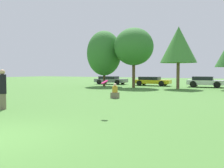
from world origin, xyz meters
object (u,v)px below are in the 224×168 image
at_px(parked_car_grey, 110,80).
at_px(parked_car_yellow, 151,81).
at_px(person_thrower, 3,89).
at_px(tree_0, 104,53).
at_px(frisbee, 105,82).
at_px(parked_car_white, 205,81).
at_px(tree_1, 134,47).
at_px(bystander_sitting, 115,92).
at_px(tree_2, 178,45).

bearing_deg(parked_car_grey, parked_car_yellow, -6.70).
bearing_deg(person_thrower, tree_0, 95.40).
relative_size(person_thrower, parked_car_grey, 0.41).
distance_m(frisbee, parked_car_white, 20.14).
distance_m(person_thrower, frisbee, 5.10).
xyz_separation_m(tree_0, tree_1, (4.07, -0.39, 0.53)).
xyz_separation_m(bystander_sitting, parked_car_white, (3.55, 14.46, 0.26)).
bearing_deg(person_thrower, frisbee, -0.07).
bearing_deg(tree_0, tree_1, -5.51).
distance_m(frisbee, parked_car_grey, 23.23).
relative_size(bystander_sitting, tree_0, 0.15).
height_order(tree_2, parked_car_grey, tree_2).
height_order(person_thrower, parked_car_white, person_thrower).
relative_size(frisbee, tree_2, 0.05).
relative_size(tree_1, parked_car_yellow, 1.43).
bearing_deg(parked_car_yellow, parked_car_white, -0.91).
distance_m(person_thrower, parked_car_white, 21.86).
relative_size(tree_1, tree_2, 1.04).
relative_size(bystander_sitting, parked_car_grey, 0.22).
height_order(frisbee, parked_car_yellow, frisbee).
distance_m(frisbee, tree_2, 16.32).
distance_m(frisbee, parked_car_yellow, 20.55).
xyz_separation_m(tree_2, parked_car_white, (1.99, 4.12, -3.80)).
relative_size(person_thrower, tree_0, 0.28).
distance_m(frisbee, bystander_sitting, 6.33).
bearing_deg(frisbee, parked_car_white, 87.51).
bearing_deg(tree_1, parked_car_yellow, 82.06).
relative_size(tree_2, parked_car_yellow, 1.38).
height_order(frisbee, tree_0, tree_0).
relative_size(tree_2, parked_car_white, 1.57).
xyz_separation_m(tree_1, parked_car_white, (6.78, 4.38, -3.82)).
relative_size(tree_0, tree_2, 1.05).
bearing_deg(tree_1, tree_2, 3.07).
relative_size(tree_1, parked_car_grey, 1.44).
distance_m(tree_2, parked_car_white, 5.94).
bearing_deg(bystander_sitting, parked_car_white, 76.21).
bearing_deg(frisbee, tree_0, 121.76).
bearing_deg(tree_1, parked_car_grey, 141.32).
bearing_deg(bystander_sitting, parked_car_yellow, 100.64).
bearing_deg(parked_car_yellow, tree_0, -144.78).
relative_size(frisbee, bystander_sitting, 0.31).
relative_size(person_thrower, tree_1, 0.29).
height_order(person_thrower, tree_0, tree_0).
relative_size(parked_car_grey, parked_car_white, 1.13).
bearing_deg(tree_1, bystander_sitting, -72.20).
bearing_deg(parked_car_white, frisbee, -95.92).
bearing_deg(parked_car_yellow, tree_1, -101.38).
xyz_separation_m(bystander_sitting, tree_1, (-3.24, 10.08, 4.08)).
bearing_deg(parked_car_grey, parked_car_white, -3.79).
height_order(bystander_sitting, parked_car_white, parked_car_white).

